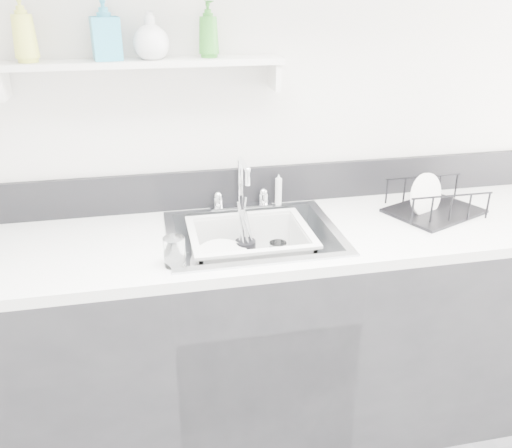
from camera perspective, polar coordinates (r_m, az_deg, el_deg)
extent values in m
cube|color=silver|center=(2.19, -1.93, 11.37)|extent=(3.50, 0.02, 2.60)
cube|color=#242427|center=(2.27, -0.27, -12.06)|extent=(3.20, 0.62, 0.88)
cube|color=white|center=(2.04, -0.29, -1.51)|extent=(3.20, 0.62, 0.04)
cube|color=black|center=(2.27, -1.82, 3.93)|extent=(3.20, 0.02, 0.16)
cube|color=silver|center=(2.25, -1.60, 1.85)|extent=(0.26, 0.06, 0.02)
cylinder|color=silver|center=(2.23, -4.01, 2.30)|extent=(0.04, 0.04, 0.05)
cylinder|color=silver|center=(2.26, 0.76, 2.67)|extent=(0.04, 0.04, 0.05)
cylinder|color=silver|center=(2.22, -1.63, 4.29)|extent=(0.02, 0.02, 0.20)
cylinder|color=silver|center=(2.12, -1.29, 6.31)|extent=(0.02, 0.15, 0.02)
cylinder|color=silver|center=(2.26, 2.38, 3.62)|extent=(0.03, 0.03, 0.14)
cube|color=silver|center=(2.05, -11.74, 16.31)|extent=(1.00, 0.16, 0.02)
cube|color=silver|center=(2.11, -25.08, 13.18)|extent=(0.02, 0.14, 0.10)
cube|color=silver|center=(2.12, 1.95, 15.36)|extent=(0.02, 0.14, 0.10)
cylinder|color=white|center=(2.05, -3.41, -5.30)|extent=(0.25, 0.25, 0.02)
cylinder|color=white|center=(2.05, -3.30, -4.85)|extent=(0.24, 0.24, 0.02)
cylinder|color=white|center=(2.02, -3.72, -4.06)|extent=(0.28, 0.27, 0.10)
cylinder|color=black|center=(2.11, -1.12, -3.03)|extent=(0.08, 0.08, 0.10)
cylinder|color=silver|center=(2.08, -1.52, -0.71)|extent=(0.01, 0.05, 0.20)
cylinder|color=silver|center=(2.07, -0.72, -1.11)|extent=(0.02, 0.04, 0.18)
cylinder|color=black|center=(2.07, -1.44, -0.26)|extent=(0.01, 0.06, 0.22)
cylinder|color=white|center=(2.11, 2.31, -3.16)|extent=(0.09, 0.09, 0.10)
cylinder|color=white|center=(1.80, -8.58, -2.91)|extent=(0.09, 0.09, 0.10)
imported|color=white|center=(2.04, 2.83, -5.06)|extent=(0.13, 0.13, 0.04)
imported|color=#D9E056|center=(2.06, -23.29, 18.31)|extent=(0.10, 0.10, 0.21)
imported|color=#349BBB|center=(2.04, -15.60, 19.25)|extent=(0.11, 0.11, 0.21)
imported|color=silver|center=(2.03, -11.02, 18.91)|extent=(0.16, 0.16, 0.16)
imported|color=#2E8226|center=(2.06, -5.04, 19.74)|extent=(0.10, 0.10, 0.19)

